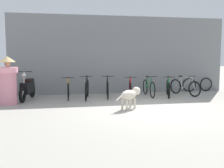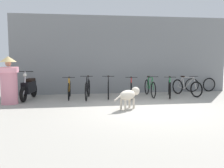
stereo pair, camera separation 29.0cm
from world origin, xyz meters
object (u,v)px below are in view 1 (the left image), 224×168
(bicycle_3, at_px, (130,88))
(bicycle_5, at_px, (168,88))
(motorcycle, at_px, (27,89))
(bicycle_0, at_px, (68,90))
(spare_tire_right, at_px, (189,85))
(bicycle_1, at_px, (87,89))
(bicycle_4, at_px, (149,88))
(bicycle_6, at_px, (185,87))
(person_in_robes, at_px, (8,80))
(bicycle_2, at_px, (107,88))
(stray_dog, at_px, (130,95))
(spare_tire_left, at_px, (206,84))

(bicycle_3, distance_m, bicycle_5, 1.54)
(motorcycle, bearing_deg, bicycle_0, 98.70)
(spare_tire_right, bearing_deg, bicycle_1, -166.16)
(bicycle_1, relative_size, motorcycle, 0.96)
(bicycle_3, distance_m, bicycle_4, 0.81)
(bicycle_6, distance_m, person_in_robes, 6.84)
(bicycle_3, bearing_deg, person_in_robes, -67.29)
(bicycle_1, bearing_deg, bicycle_0, -94.83)
(bicycle_2, height_order, spare_tire_right, bicycle_2)
(bicycle_3, bearing_deg, bicycle_4, 110.02)
(stray_dog, distance_m, spare_tire_right, 4.91)
(bicycle_4, xyz_separation_m, bicycle_6, (1.55, -0.05, -0.01))
(bicycle_5, bearing_deg, bicycle_3, -75.80)
(motorcycle, height_order, person_in_robes, person_in_robes)
(bicycle_4, bearing_deg, bicycle_2, -87.49)
(bicycle_6, relative_size, motorcycle, 0.90)
(bicycle_2, height_order, stray_dog, bicycle_2)
(spare_tire_right, bearing_deg, bicycle_0, -169.57)
(bicycle_2, xyz_separation_m, person_in_robes, (-3.52, -0.87, 0.45))
(stray_dog, bearing_deg, motorcycle, 106.45)
(bicycle_5, distance_m, motorcycle, 5.46)
(bicycle_0, xyz_separation_m, stray_dog, (1.83, -2.27, 0.08))
(bicycle_0, height_order, stray_dog, bicycle_0)
(bicycle_1, bearing_deg, bicycle_2, 113.86)
(spare_tire_right, bearing_deg, bicycle_6, -125.77)
(bicycle_1, xyz_separation_m, bicycle_5, (3.27, -0.02, -0.03))
(bicycle_6, bearing_deg, stray_dog, -71.86)
(spare_tire_right, bearing_deg, bicycle_4, -157.32)
(bicycle_1, relative_size, spare_tire_right, 2.77)
(bicycle_0, distance_m, bicycle_6, 4.77)
(bicycle_2, relative_size, motorcycle, 0.95)
(bicycle_6, bearing_deg, bicycle_0, -109.54)
(bicycle_4, distance_m, spare_tire_left, 3.25)
(bicycle_0, height_order, bicycle_1, bicycle_1)
(bicycle_2, relative_size, bicycle_6, 1.05)
(spare_tire_left, bearing_deg, spare_tire_right, 179.89)
(bicycle_6, height_order, stray_dog, bicycle_6)
(bicycle_1, distance_m, person_in_robes, 2.81)
(bicycle_4, bearing_deg, spare_tire_left, 108.87)
(spare_tire_right, bearing_deg, person_in_robes, -166.24)
(bicycle_1, xyz_separation_m, bicycle_2, (0.83, 0.22, -0.01))
(bicycle_4, height_order, motorcycle, motorcycle)
(bicycle_4, distance_m, stray_dog, 2.71)
(stray_dog, distance_m, person_in_robes, 4.12)
(bicycle_0, xyz_separation_m, spare_tire_right, (5.49, 1.01, -0.04))
(bicycle_0, relative_size, bicycle_6, 1.00)
(bicycle_0, distance_m, motorcycle, 1.50)
(bicycle_6, height_order, person_in_robes, person_in_robes)
(bicycle_1, xyz_separation_m, person_in_robes, (-2.70, -0.65, 0.44))
(bicycle_5, xyz_separation_m, bicycle_6, (0.82, 0.20, -0.00))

